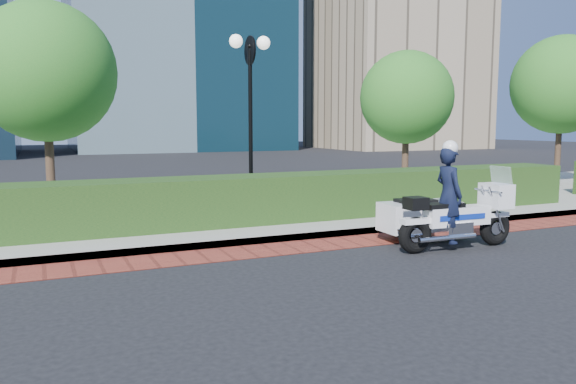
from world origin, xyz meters
name	(u,v)px	position (x,y,z in m)	size (l,w,h in m)	color
ground	(307,269)	(0.00, 0.00, 0.00)	(120.00, 120.00, 0.00)	black
brick_strip	(271,250)	(0.00, 1.50, 0.01)	(60.00, 1.00, 0.01)	maroon
sidewalk	(203,211)	(0.00, 6.00, 0.07)	(60.00, 8.00, 0.15)	gray
hedge_main	(233,200)	(0.00, 3.60, 0.65)	(18.00, 1.20, 1.00)	black
lamppost	(250,95)	(1.00, 5.20, 2.96)	(1.02, 0.70, 4.21)	black
tree_b	(45,72)	(-3.50, 6.50, 3.43)	(3.20, 3.20, 4.89)	#332319
tree_c	(407,98)	(6.50, 6.50, 3.05)	(2.80, 2.80, 4.30)	#332319
tree_d	(562,85)	(13.00, 6.50, 3.61)	(3.40, 3.40, 5.16)	#332319
police_motorcycle	(440,210)	(2.99, 0.53, 0.68)	(2.44, 1.72, 1.97)	black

